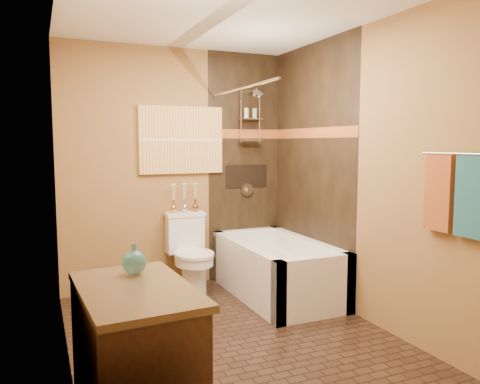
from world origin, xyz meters
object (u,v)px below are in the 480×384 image
bathtub (276,274)px  toilet (190,253)px  sunset_painting (181,140)px  vanity (135,360)px

bathtub → toilet: bearing=148.5°
sunset_painting → bathtub: bearing=-43.9°
bathtub → toilet: toilet is taller
vanity → sunset_painting: bearing=64.6°
sunset_painting → vanity: bearing=-111.9°
bathtub → toilet: size_ratio=1.88×
toilet → sunset_painting: bearing=91.5°
toilet → vanity: size_ratio=0.87×
sunset_painting → bathtub: (0.75, -0.73, -1.33)m
sunset_painting → bathtub: 1.69m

